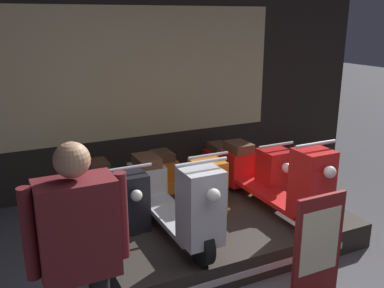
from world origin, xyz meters
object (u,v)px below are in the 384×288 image
(scooter_backrow_0, at_px, (113,197))
(person_left_browsing, at_px, (79,247))
(scooter_display_left, at_px, (172,197))
(scooter_display_right, at_px, (272,178))
(scooter_backrow_2, at_px, (245,173))
(price_sign_board, at_px, (318,248))
(scooter_backrow_1, at_px, (184,184))

(scooter_backrow_0, bearing_deg, person_left_browsing, -110.63)
(scooter_display_left, distance_m, scooter_display_right, 1.16)
(scooter_backrow_2, bearing_deg, scooter_display_right, -103.64)
(scooter_display_left, relative_size, price_sign_board, 1.89)
(scooter_display_left, bearing_deg, scooter_backrow_1, 58.46)
(scooter_backrow_1, bearing_deg, scooter_display_left, -121.54)
(scooter_backrow_1, bearing_deg, scooter_backrow_2, 0.00)
(scooter_backrow_0, xyz_separation_m, scooter_backrow_1, (0.85, 0.00, 0.00))
(scooter_backrow_2, bearing_deg, person_left_browsing, -141.30)
(person_left_browsing, bearing_deg, scooter_display_right, 26.60)
(person_left_browsing, height_order, price_sign_board, person_left_browsing)
(scooter_backrow_1, height_order, person_left_browsing, person_left_browsing)
(scooter_backrow_1, relative_size, person_left_browsing, 1.09)
(scooter_display_left, distance_m, price_sign_board, 1.39)
(person_left_browsing, distance_m, price_sign_board, 1.94)
(scooter_backrow_1, height_order, scooter_backrow_2, same)
(scooter_display_right, bearing_deg, scooter_backrow_1, 127.89)
(scooter_display_left, height_order, price_sign_board, scooter_display_left)
(scooter_display_right, bearing_deg, scooter_backrow_0, 150.93)
(scooter_backrow_2, bearing_deg, scooter_display_left, -148.54)
(scooter_display_right, relative_size, price_sign_board, 1.89)
(scooter_display_left, relative_size, scooter_backrow_2, 1.00)
(scooter_display_left, bearing_deg, person_left_browsing, -133.83)
(scooter_backrow_0, distance_m, scooter_backrow_1, 0.85)
(scooter_backrow_0, bearing_deg, scooter_backrow_1, 0.00)
(scooter_display_right, distance_m, scooter_backrow_1, 1.09)
(scooter_backrow_2, height_order, person_left_browsing, person_left_browsing)
(scooter_backrow_0, relative_size, price_sign_board, 1.89)
(scooter_backrow_0, xyz_separation_m, price_sign_board, (1.14, -1.96, 0.11))
(scooter_backrow_0, bearing_deg, scooter_display_right, -29.07)
(scooter_display_left, bearing_deg, price_sign_board, -54.65)
(person_left_browsing, bearing_deg, scooter_backrow_2, 38.70)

